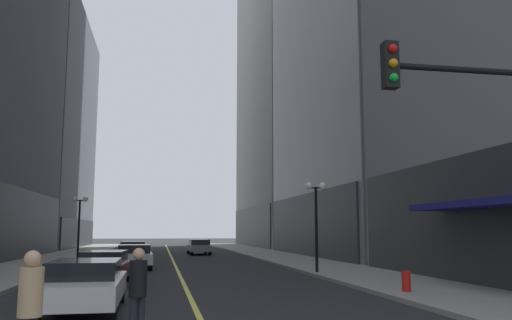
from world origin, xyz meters
The scene contains 17 objects.
ground_plane centered at (0.00, 35.00, 0.00)m, with size 200.00×200.00×0.00m, color #262628.
sidewalk_left centered at (-8.25, 35.00, 0.07)m, with size 4.50×78.00×0.15m, color gray.
sidewalk_right centered at (8.25, 35.00, 0.07)m, with size 4.50×78.00×0.15m, color gray.
lane_centre_stripe centered at (0.00, 35.00, 0.00)m, with size 0.16×70.00×0.01m, color #E5D64C.
building_left_far centered at (-18.44, 60.00, 14.24)m, with size 16.08×26.00×28.56m.
storefront_awning_right centered at (9.70, 10.24, 2.99)m, with size 1.60×6.88×3.12m.
car_white centered at (-2.91, 8.59, 0.72)m, with size 1.98×4.80×1.32m.
car_maroon centered at (-3.08, 15.12, 0.72)m, with size 1.93×4.39×1.32m.
car_silver centered at (-2.35, 24.11, 0.72)m, with size 2.13×4.32×1.32m.
car_blue centered at (-2.83, 32.65, 0.72)m, with size 1.98×4.47×1.32m.
car_grey centered at (2.48, 40.59, 0.72)m, with size 1.93×4.83×1.32m.
pedestrian_in_black_coat centered at (-1.39, 4.39, 1.04)m, with size 0.44×0.44×1.77m.
pedestrian_in_tan_trench centered at (-2.81, 2.14, 1.07)m, with size 0.47×0.47×1.82m.
traffic_light_near_right centered at (5.35, 2.91, 3.74)m, with size 3.43×0.35×5.65m.
street_lamp_left_far centered at (-6.40, 31.38, 3.26)m, with size 1.06×0.36×4.43m.
street_lamp_right_mid centered at (6.40, 18.26, 3.26)m, with size 1.06×0.36×4.43m.
fire_hydrant_right centered at (6.90, 10.09, 0.40)m, with size 0.28×0.28×0.80m, color red.
Camera 1 is at (-1.02, -5.98, 2.11)m, focal length 36.59 mm.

